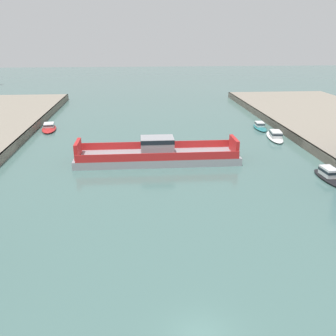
# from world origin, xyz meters

# --- Properties ---
(chain_ferry) EXTENTS (23.56, 5.98, 3.64)m
(chain_ferry) POSITION_xyz_m (-0.87, 33.59, 1.09)
(chain_ferry) COLOR #939399
(chain_ferry) RESTS_ON ground
(moored_boat_near_left) EXTENTS (3.64, 7.62, 1.23)m
(moored_boat_near_left) POSITION_xyz_m (-20.81, 54.27, 0.45)
(moored_boat_near_left) COLOR red
(moored_boat_near_left) RESTS_ON ground
(moored_boat_far_left) EXTENTS (2.47, 7.14, 1.50)m
(moored_boat_far_left) POSITION_xyz_m (20.66, 24.76, 0.57)
(moored_boat_far_left) COLOR black
(moored_boat_far_left) RESTS_ON ground
(moored_boat_far_right) EXTENTS (2.40, 6.47, 1.25)m
(moored_boat_far_right) POSITION_xyz_m (20.32, 51.90, 0.46)
(moored_boat_far_right) COLOR #237075
(moored_boat_far_right) RESTS_ON ground
(moored_boat_upstream_a) EXTENTS (3.52, 8.41, 1.53)m
(moored_boat_upstream_a) POSITION_xyz_m (20.60, 44.27, 0.57)
(moored_boat_upstream_a) COLOR white
(moored_boat_upstream_a) RESTS_ON ground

